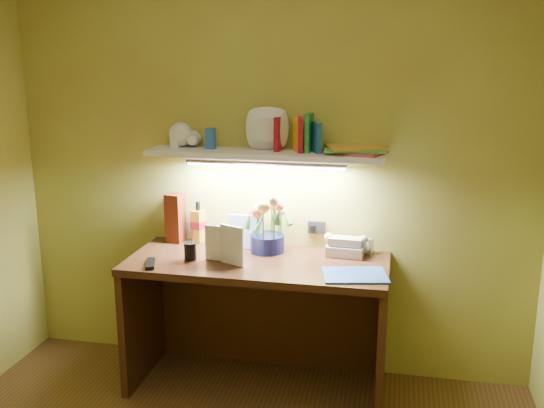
{
  "coord_description": "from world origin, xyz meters",
  "views": [
    {
      "loc": [
        0.72,
        -1.81,
        1.81
      ],
      "look_at": [
        0.05,
        1.35,
        1.03
      ],
      "focal_mm": 40.0,
      "sensor_mm": 36.0,
      "label": 1
    }
  ],
  "objects_px": {
    "desk": "(258,325)",
    "whisky_bottle": "(198,222)",
    "telephone": "(346,245)",
    "flower_bouquet": "(267,222)",
    "desk_clock": "(365,245)"
  },
  "relations": [
    {
      "from": "flower_bouquet",
      "to": "desk_clock",
      "type": "bearing_deg",
      "value": 9.13
    },
    {
      "from": "whisky_bottle",
      "to": "desk_clock",
      "type": "bearing_deg",
      "value": -0.42
    },
    {
      "from": "desk_clock",
      "to": "desk",
      "type": "bearing_deg",
      "value": -138.65
    },
    {
      "from": "flower_bouquet",
      "to": "desk_clock",
      "type": "height_order",
      "value": "flower_bouquet"
    },
    {
      "from": "flower_bouquet",
      "to": "telephone",
      "type": "bearing_deg",
      "value": 3.37
    },
    {
      "from": "telephone",
      "to": "whisky_bottle",
      "type": "relative_size",
      "value": 0.82
    },
    {
      "from": "desk",
      "to": "whisky_bottle",
      "type": "height_order",
      "value": "whisky_bottle"
    },
    {
      "from": "flower_bouquet",
      "to": "telephone",
      "type": "height_order",
      "value": "flower_bouquet"
    },
    {
      "from": "flower_bouquet",
      "to": "desk",
      "type": "bearing_deg",
      "value": -97.44
    },
    {
      "from": "telephone",
      "to": "desk_clock",
      "type": "xyz_separation_m",
      "value": [
        0.1,
        0.06,
        -0.02
      ]
    },
    {
      "from": "desk",
      "to": "telephone",
      "type": "distance_m",
      "value": 0.66
    },
    {
      "from": "desk",
      "to": "desk_clock",
      "type": "bearing_deg",
      "value": 23.83
    },
    {
      "from": "desk",
      "to": "whisky_bottle",
      "type": "bearing_deg",
      "value": 148.55
    },
    {
      "from": "telephone",
      "to": "whisky_bottle",
      "type": "height_order",
      "value": "whisky_bottle"
    },
    {
      "from": "desk",
      "to": "telephone",
      "type": "relative_size",
      "value": 7.01
    }
  ]
}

